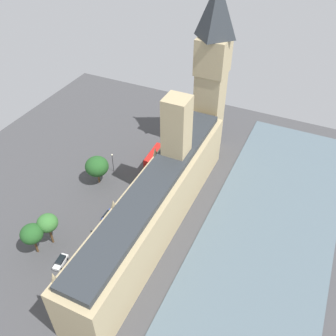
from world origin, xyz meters
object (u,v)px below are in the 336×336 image
object	(u,v)px
clock_tower	(212,71)
car_blue_under_trees	(108,215)
parliament_building	(157,201)
pedestrian_near_tower	(158,175)
car_white_by_river_gate	(61,262)
double_decker_bus_leading	(154,157)
plane_tree_midblock	(32,234)
street_lamp_kerbside	(112,160)
plane_tree_corner	(47,223)
pedestrian_opposite_hall	(96,254)
pedestrian_trailing	(71,291)
plane_tree_far_end	(97,166)

from	to	relation	value
clock_tower	car_blue_under_trees	bearing A→B (deg)	73.21
parliament_building	pedestrian_near_tower	xyz separation A→B (m)	(8.68, -17.49, -8.21)
car_white_by_river_gate	pedestrian_near_tower	size ratio (longest dim) A/B	3.14
double_decker_bus_leading	car_blue_under_trees	xyz separation A→B (m)	(0.87, 26.36, -1.75)
plane_tree_midblock	street_lamp_kerbside	size ratio (longest dim) A/B	1.34
clock_tower	plane_tree_corner	size ratio (longest dim) A/B	5.69
clock_tower	plane_tree_corner	xyz separation A→B (m)	(21.11, 55.63, -20.70)
car_blue_under_trees	plane_tree_midblock	bearing A→B (deg)	-121.32
clock_tower	street_lamp_kerbside	distance (m)	40.30
car_blue_under_trees	plane_tree_corner	xyz separation A→B (m)	(8.34, 13.33, 6.33)
clock_tower	plane_tree_corner	distance (m)	63.00
clock_tower	pedestrian_near_tower	world-z (taller)	clock_tower
car_white_by_river_gate	plane_tree_corner	xyz separation A→B (m)	(6.09, -4.58, 6.33)
car_blue_under_trees	street_lamp_kerbside	distance (m)	20.18
car_white_by_river_gate	pedestrian_near_tower	distance (m)	39.64
car_white_by_river_gate	plane_tree_midblock	xyz separation A→B (m)	(7.67, -0.54, 5.81)
car_blue_under_trees	pedestrian_opposite_hall	distance (m)	12.96
parliament_building	pedestrian_opposite_hall	xyz separation A→B (m)	(9.32, 15.88, -8.19)
parliament_building	plane_tree_corner	size ratio (longest dim) A/B	7.41
pedestrian_opposite_hall	plane_tree_midblock	bearing A→B (deg)	-68.89
pedestrian_trailing	plane_tree_far_end	bearing A→B (deg)	-152.27
pedestrian_near_tower	pedestrian_opposite_hall	bearing A→B (deg)	-111.60
car_white_by_river_gate	plane_tree_corner	bearing A→B (deg)	-44.75
clock_tower	pedestrian_opposite_hall	world-z (taller)	clock_tower
double_decker_bus_leading	plane_tree_far_end	size ratio (longest dim) A/B	1.16
car_white_by_river_gate	pedestrian_opposite_hall	xyz separation A→B (m)	(-6.42, -5.63, -0.16)
pedestrian_trailing	plane_tree_far_end	size ratio (longest dim) A/B	0.17
car_blue_under_trees	plane_tree_midblock	world-z (taller)	plane_tree_midblock
plane_tree_midblock	street_lamp_kerbside	bearing A→B (deg)	-91.42
street_lamp_kerbside	plane_tree_midblock	bearing A→B (deg)	88.58
pedestrian_trailing	pedestrian_near_tower	xyz separation A→B (m)	(-0.02, -44.41, -0.01)
pedestrian_trailing	street_lamp_kerbside	bearing A→B (deg)	-157.26
plane_tree_far_end	plane_tree_midblock	world-z (taller)	plane_tree_far_end
car_white_by_river_gate	plane_tree_far_end	distance (m)	30.80
pedestrian_trailing	plane_tree_midblock	bearing A→B (deg)	-107.97
pedestrian_trailing	pedestrian_near_tower	bearing A→B (deg)	-175.97
car_blue_under_trees	plane_tree_far_end	world-z (taller)	plane_tree_far_end
clock_tower	plane_tree_far_end	size ratio (longest dim) A/B	5.89
clock_tower	pedestrian_trailing	xyz separation A→B (m)	(7.97, 65.62, -27.20)
double_decker_bus_leading	pedestrian_near_tower	distance (m)	6.86
car_white_by_river_gate	clock_tower	bearing A→B (deg)	-111.82
car_blue_under_trees	street_lamp_kerbside	world-z (taller)	street_lamp_kerbside
clock_tower	car_white_by_river_gate	size ratio (longest dim) A/B	11.03
car_white_by_river_gate	pedestrian_trailing	xyz separation A→B (m)	(-7.05, 5.41, -0.18)
double_decker_bus_leading	pedestrian_opposite_hall	size ratio (longest dim) A/B	6.55
pedestrian_near_tower	clock_tower	bearing A→B (deg)	48.93
car_white_by_river_gate	plane_tree_corner	world-z (taller)	plane_tree_corner
parliament_building	plane_tree_midblock	xyz separation A→B (m)	(23.42, 20.96, -2.22)
car_white_by_river_gate	pedestrian_trailing	world-z (taller)	car_white_by_river_gate
plane_tree_corner	double_decker_bus_leading	bearing A→B (deg)	-103.07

